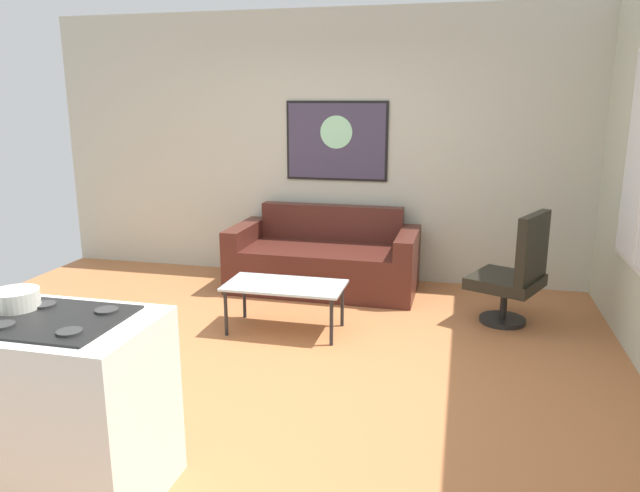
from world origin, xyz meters
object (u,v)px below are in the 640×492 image
at_px(coffee_table, 285,288).
at_px(wall_painting, 336,141).
at_px(couch, 324,261).
at_px(mixing_bowl, 16,301).
at_px(armchair, 516,272).

bearing_deg(coffee_table, wall_painting, 87.53).
xyz_separation_m(couch, mixing_bowl, (-0.73, -3.44, 0.67)).
bearing_deg(wall_painting, armchair, -31.27).
distance_m(couch, mixing_bowl, 3.57).
xyz_separation_m(couch, wall_painting, (0.02, 0.46, 1.19)).
bearing_deg(armchair, coffee_table, -162.32).
bearing_deg(coffee_table, couch, 87.54).
xyz_separation_m(coffee_table, wall_painting, (0.07, 1.68, 1.10)).
relative_size(coffee_table, wall_painting, 0.91).
bearing_deg(coffee_table, armchair, 17.68).
height_order(coffee_table, armchair, armchair).
xyz_separation_m(coffee_table, armchair, (1.87, 0.59, 0.09)).
xyz_separation_m(armchair, mixing_bowl, (-2.54, -2.81, 0.48)).
height_order(couch, mixing_bowl, mixing_bowl).
distance_m(coffee_table, wall_painting, 2.01).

